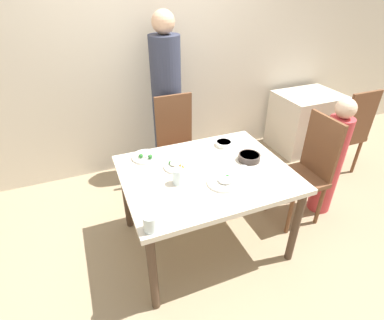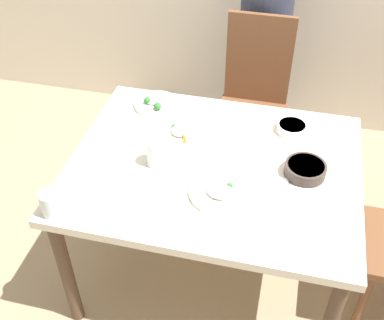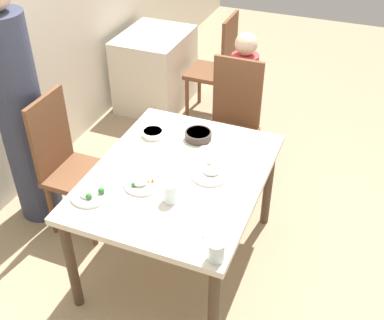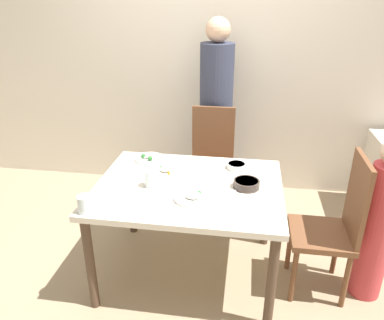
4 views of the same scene
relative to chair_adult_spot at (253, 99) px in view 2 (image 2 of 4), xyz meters
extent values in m
plane|color=#998466|center=(-0.07, -0.84, -0.53)|extent=(10.00, 10.00, 0.00)
cube|color=beige|center=(-0.07, -0.84, 0.18)|extent=(1.25, 0.99, 0.04)
cylinder|color=#4C3828|center=(-0.63, -1.28, -0.19)|extent=(0.06, 0.06, 0.69)
cylinder|color=#4C3828|center=(-0.63, -0.41, -0.19)|extent=(0.06, 0.06, 0.69)
cylinder|color=#4C3828|center=(0.50, -0.41, -0.19)|extent=(0.06, 0.06, 0.69)
cube|color=brown|center=(0.00, -0.08, -0.09)|extent=(0.40, 0.40, 0.04)
cube|color=brown|center=(0.00, 0.11, 0.20)|extent=(0.38, 0.03, 0.55)
cylinder|color=brown|center=(-0.17, -0.24, -0.32)|extent=(0.04, 0.04, 0.42)
cylinder|color=brown|center=(0.16, -0.24, -0.32)|extent=(0.04, 0.04, 0.42)
cylinder|color=brown|center=(-0.17, 0.09, -0.32)|extent=(0.04, 0.04, 0.42)
cylinder|color=brown|center=(0.16, 0.09, -0.32)|extent=(0.04, 0.04, 0.42)
cylinder|color=brown|center=(0.66, -0.70, -0.32)|extent=(0.04, 0.04, 0.42)
cylinder|color=brown|center=(0.66, -1.03, -0.32)|extent=(0.04, 0.04, 0.42)
cylinder|color=#33384C|center=(0.00, 0.31, 0.23)|extent=(0.31, 0.31, 1.52)
cylinder|color=#3D332D|center=(0.32, -0.82, 0.23)|extent=(0.17, 0.17, 0.05)
cylinder|color=#BC5123|center=(0.32, -0.82, 0.25)|extent=(0.15, 0.15, 0.01)
cylinder|color=white|center=(-0.25, -0.70, 0.21)|extent=(0.22, 0.22, 0.02)
ellipsoid|color=white|center=(-0.26, -0.69, 0.23)|extent=(0.09, 0.09, 0.03)
cone|color=orange|center=(-0.24, -0.73, 0.23)|extent=(0.02, 0.02, 0.03)
sphere|color=#2D702D|center=(-0.30, -0.67, 0.23)|extent=(0.03, 0.03, 0.03)
cone|color=orange|center=(-0.27, -0.71, 0.23)|extent=(0.01, 0.01, 0.03)
cone|color=orange|center=(-0.22, -0.75, 0.23)|extent=(0.02, 0.02, 0.03)
cylinder|color=white|center=(-0.44, -0.48, 0.21)|extent=(0.22, 0.22, 0.02)
ellipsoid|color=white|center=(-0.46, -0.47, 0.23)|extent=(0.08, 0.08, 0.02)
cone|color=orange|center=(-0.42, -0.45, 0.23)|extent=(0.02, 0.02, 0.02)
cone|color=orange|center=(-0.47, -0.46, 0.23)|extent=(0.02, 0.02, 0.03)
sphere|color=#2D702D|center=(-0.42, -0.53, 0.24)|extent=(0.04, 0.04, 0.04)
sphere|color=#2D702D|center=(-0.48, -0.49, 0.23)|extent=(0.04, 0.04, 0.04)
cylinder|color=white|center=(-0.02, -1.03, 0.21)|extent=(0.23, 0.23, 0.02)
ellipsoid|color=white|center=(-0.01, -1.03, 0.23)|extent=(0.10, 0.10, 0.03)
cone|color=orange|center=(0.01, -1.00, 0.23)|extent=(0.02, 0.02, 0.02)
sphere|color=#2D702D|center=(0.02, -1.00, 0.23)|extent=(0.03, 0.03, 0.03)
cylinder|color=white|center=(0.24, -0.53, 0.22)|extent=(0.14, 0.14, 0.04)
cylinder|color=white|center=(0.24, -0.53, 0.24)|extent=(0.12, 0.12, 0.01)
cylinder|color=silver|center=(-0.62, -1.27, 0.25)|extent=(0.08, 0.08, 0.11)
cylinder|color=silver|center=(-0.32, -0.90, 0.26)|extent=(0.08, 0.08, 0.12)
cube|color=white|center=(0.18, -0.94, 0.20)|extent=(0.14, 0.14, 0.01)
cube|color=silver|center=(-0.11, -0.47, 0.20)|extent=(0.18, 0.05, 0.01)
cube|color=silver|center=(-0.42, -1.18, 0.20)|extent=(0.18, 0.04, 0.01)
camera|label=1|loc=(-0.87, -2.53, 1.47)|focal=28.00mm
camera|label=2|loc=(0.20, -2.39, 1.57)|focal=45.00mm
camera|label=3|loc=(-2.12, -1.75, 1.93)|focal=45.00mm
camera|label=4|loc=(0.29, -3.05, 1.39)|focal=35.00mm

